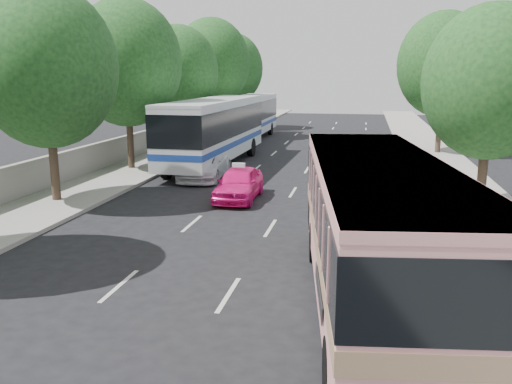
% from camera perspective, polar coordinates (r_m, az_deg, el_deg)
% --- Properties ---
extents(ground, '(120.00, 120.00, 0.00)m').
position_cam_1_polar(ground, '(15.67, -4.67, -7.61)').
color(ground, black).
rests_on(ground, ground).
extents(sidewalk_left, '(4.00, 90.00, 0.15)m').
position_cam_1_polar(sidewalk_left, '(36.77, -8.84, 4.01)').
color(sidewalk_left, '#9E998E').
rests_on(sidewalk_left, ground).
extents(sidewalk_right, '(4.00, 90.00, 0.12)m').
position_cam_1_polar(sidewalk_right, '(34.81, 18.49, 3.02)').
color(sidewalk_right, '#9E998E').
rests_on(sidewalk_right, ground).
extents(low_wall, '(0.30, 90.00, 1.50)m').
position_cam_1_polar(low_wall, '(37.32, -11.49, 5.31)').
color(low_wall, '#9E998E').
rests_on(low_wall, sidewalk_left).
extents(tree_left_b, '(5.70, 5.70, 8.88)m').
position_cam_1_polar(tree_left_b, '(23.68, -21.17, 12.72)').
color(tree_left_b, '#38281E').
rests_on(tree_left_b, ground).
extents(tree_left_c, '(6.00, 6.00, 9.35)m').
position_cam_1_polar(tree_left_c, '(30.85, -13.42, 13.52)').
color(tree_left_c, '#38281E').
rests_on(tree_left_c, ground).
extents(tree_left_d, '(5.52, 5.52, 8.60)m').
position_cam_1_polar(tree_left_d, '(38.23, -8.14, 12.71)').
color(tree_left_d, '#38281E').
rests_on(tree_left_d, ground).
extents(tree_left_e, '(6.30, 6.30, 9.82)m').
position_cam_1_polar(tree_left_e, '(45.84, -4.63, 13.72)').
color(tree_left_e, '#38281E').
rests_on(tree_left_e, ground).
extents(tree_left_f, '(5.88, 5.88, 9.16)m').
position_cam_1_polar(tree_left_f, '(53.62, -2.43, 13.09)').
color(tree_left_f, '#38281E').
rests_on(tree_left_f, ground).
extents(tree_right_near, '(5.10, 5.10, 7.95)m').
position_cam_1_polar(tree_right_near, '(22.55, 23.74, 11.01)').
color(tree_right_near, '#38281E').
rests_on(tree_right_near, ground).
extents(tree_right_far, '(6.00, 6.00, 9.35)m').
position_cam_1_polar(tree_right_far, '(38.40, 19.30, 12.89)').
color(tree_right_far, '#38281E').
rests_on(tree_right_far, ground).
extents(pink_bus, '(4.22, 11.17, 3.48)m').
position_cam_1_polar(pink_bus, '(12.39, 12.70, -2.82)').
color(pink_bus, pink).
rests_on(pink_bus, ground).
extents(pink_taxi, '(1.74, 4.18, 1.42)m').
position_cam_1_polar(pink_taxi, '(23.31, -1.83, 0.91)').
color(pink_taxi, '#F91583').
rests_on(pink_taxi, ground).
extents(white_pickup, '(2.34, 5.19, 1.47)m').
position_cam_1_polar(white_pickup, '(28.21, -5.40, 2.94)').
color(white_pickup, silver).
rests_on(white_pickup, ground).
extents(tour_coach_front, '(3.14, 13.00, 3.87)m').
position_cam_1_polar(tour_coach_front, '(31.92, -4.38, 6.94)').
color(tour_coach_front, silver).
rests_on(tour_coach_front, ground).
extents(tour_coach_rear, '(2.60, 11.81, 3.53)m').
position_cam_1_polar(tour_coach_rear, '(44.74, -0.73, 8.27)').
color(tour_coach_rear, silver).
rests_on(tour_coach_rear, ground).
extents(taxi_roof_sign, '(0.55, 0.19, 0.18)m').
position_cam_1_polar(taxi_roof_sign, '(23.16, -1.84, 2.85)').
color(taxi_roof_sign, silver).
rests_on(taxi_roof_sign, pink_taxi).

